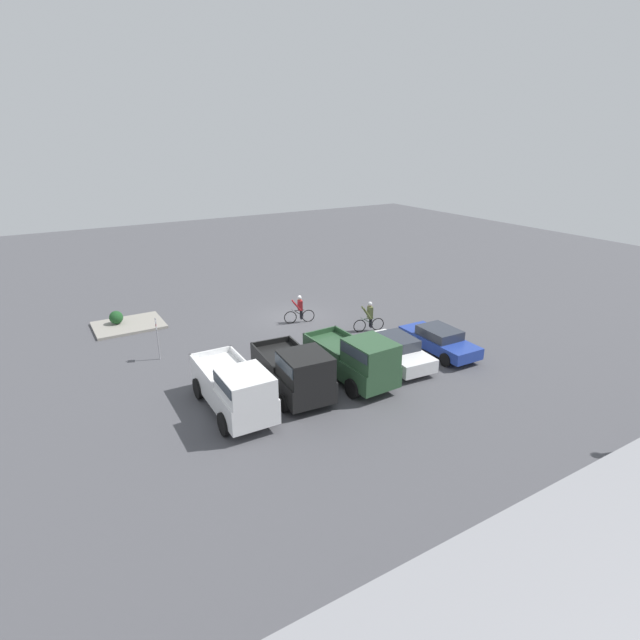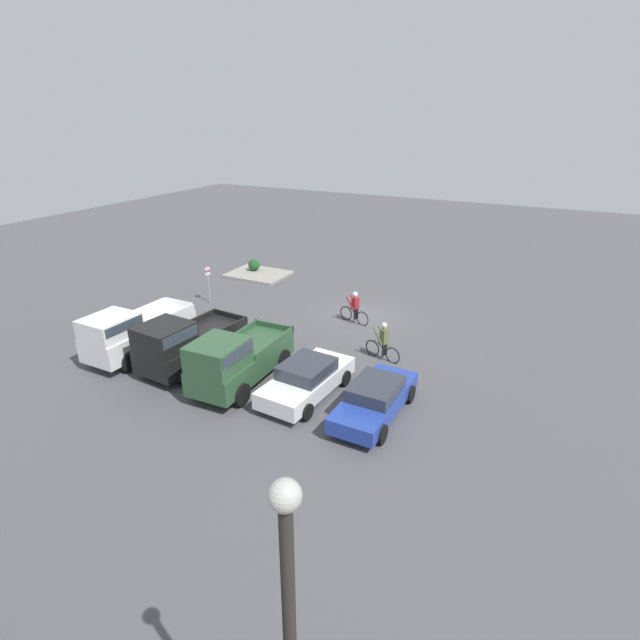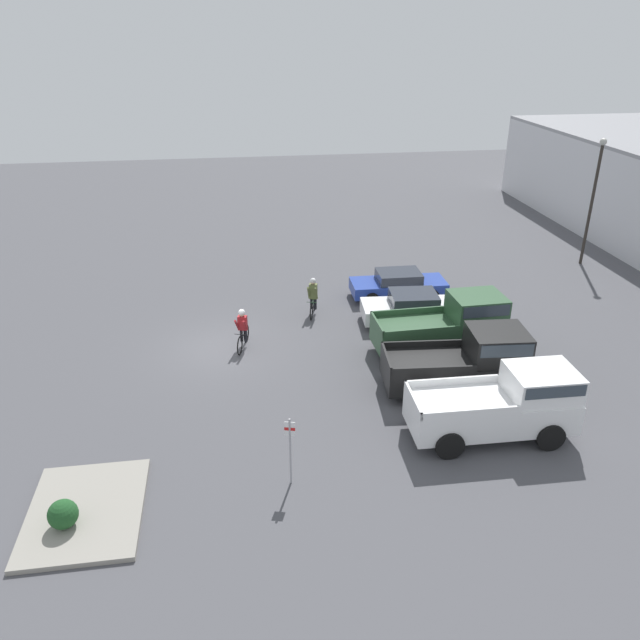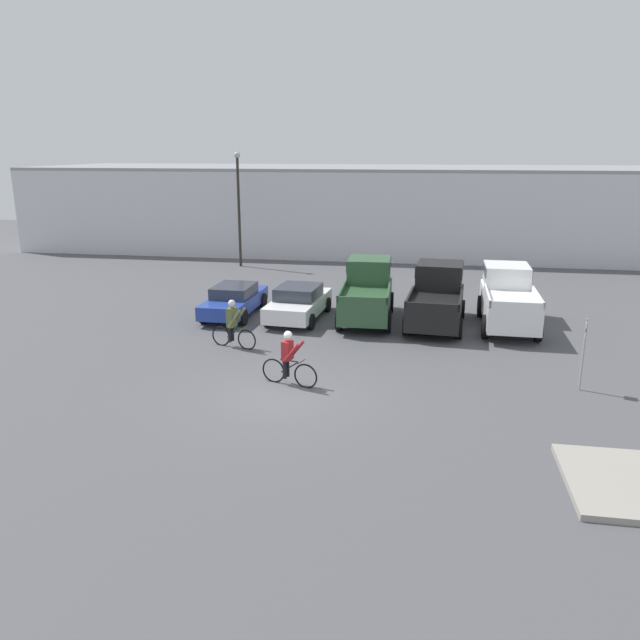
{
  "view_description": "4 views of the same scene",
  "coord_description": "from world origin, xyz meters",
  "px_view_note": "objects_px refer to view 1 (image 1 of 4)",
  "views": [
    {
      "loc": [
        13.39,
        25.44,
        10.5
      ],
      "look_at": [
        0.5,
        3.93,
        1.2
      ],
      "focal_mm": 28.0,
      "sensor_mm": 36.0,
      "label": 1
    },
    {
      "loc": [
        -9.1,
        22.84,
        10.04
      ],
      "look_at": [
        0.5,
        3.93,
        1.2
      ],
      "focal_mm": 28.0,
      "sensor_mm": 36.0,
      "label": 2
    },
    {
      "loc": [
        22.65,
        0.58,
        11.88
      ],
      "look_at": [
        0.5,
        3.93,
        1.2
      ],
      "focal_mm": 35.0,
      "sensor_mm": 36.0,
      "label": 3
    },
    {
      "loc": [
        3.95,
        -16.31,
        6.86
      ],
      "look_at": [
        0.5,
        3.93,
        1.2
      ],
      "focal_mm": 35.0,
      "sensor_mm": 36.0,
      "label": 4
    }
  ],
  "objects_px": {
    "sedan_0": "(439,340)",
    "fire_lane_sign": "(157,335)",
    "sedan_1": "(395,350)",
    "pickup_truck_2": "(236,388)",
    "pickup_truck_1": "(296,371)",
    "cyclist_0": "(300,309)",
    "pickup_truck_0": "(356,358)",
    "cyclist_1": "(369,316)",
    "shrub": "(116,317)"
  },
  "relations": [
    {
      "from": "sedan_1",
      "to": "pickup_truck_1",
      "type": "height_order",
      "value": "pickup_truck_1"
    },
    {
      "from": "pickup_truck_0",
      "to": "fire_lane_sign",
      "type": "relative_size",
      "value": 2.34
    },
    {
      "from": "sedan_1",
      "to": "fire_lane_sign",
      "type": "relative_size",
      "value": 2.08
    },
    {
      "from": "pickup_truck_0",
      "to": "cyclist_1",
      "type": "relative_size",
      "value": 2.87
    },
    {
      "from": "sedan_0",
      "to": "cyclist_1",
      "type": "height_order",
      "value": "cyclist_1"
    },
    {
      "from": "fire_lane_sign",
      "to": "pickup_truck_2",
      "type": "bearing_deg",
      "value": 100.93
    },
    {
      "from": "shrub",
      "to": "pickup_truck_1",
      "type": "bearing_deg",
      "value": 111.75
    },
    {
      "from": "fire_lane_sign",
      "to": "sedan_1",
      "type": "bearing_deg",
      "value": 146.69
    },
    {
      "from": "cyclist_0",
      "to": "cyclist_1",
      "type": "bearing_deg",
      "value": 130.23
    },
    {
      "from": "pickup_truck_2",
      "to": "cyclist_0",
      "type": "bearing_deg",
      "value": -132.37
    },
    {
      "from": "sedan_1",
      "to": "shrub",
      "type": "bearing_deg",
      "value": -49.1
    },
    {
      "from": "sedan_0",
      "to": "shrub",
      "type": "relative_size",
      "value": 5.86
    },
    {
      "from": "pickup_truck_2",
      "to": "fire_lane_sign",
      "type": "xyz_separation_m",
      "value": [
        1.33,
        -6.88,
        0.15
      ]
    },
    {
      "from": "fire_lane_sign",
      "to": "shrub",
      "type": "bearing_deg",
      "value": -80.75
    },
    {
      "from": "sedan_0",
      "to": "pickup_truck_2",
      "type": "relative_size",
      "value": 0.87
    },
    {
      "from": "sedan_0",
      "to": "cyclist_1",
      "type": "xyz_separation_m",
      "value": [
        1.27,
        -4.27,
        0.2
      ]
    },
    {
      "from": "sedan_0",
      "to": "pickup_truck_2",
      "type": "bearing_deg",
      "value": 1.92
    },
    {
      "from": "sedan_0",
      "to": "fire_lane_sign",
      "type": "bearing_deg",
      "value": -27.41
    },
    {
      "from": "pickup_truck_0",
      "to": "fire_lane_sign",
      "type": "bearing_deg",
      "value": -45.56
    },
    {
      "from": "pickup_truck_1",
      "to": "cyclist_1",
      "type": "relative_size",
      "value": 2.83
    },
    {
      "from": "pickup_truck_2",
      "to": "shrub",
      "type": "height_order",
      "value": "pickup_truck_2"
    },
    {
      "from": "sedan_0",
      "to": "pickup_truck_1",
      "type": "distance_m",
      "value": 8.46
    },
    {
      "from": "shrub",
      "to": "cyclist_0",
      "type": "bearing_deg",
      "value": 152.46
    },
    {
      "from": "sedan_1",
      "to": "pickup_truck_2",
      "type": "bearing_deg",
      "value": 3.24
    },
    {
      "from": "pickup_truck_1",
      "to": "cyclist_0",
      "type": "height_order",
      "value": "pickup_truck_1"
    },
    {
      "from": "sedan_1",
      "to": "pickup_truck_0",
      "type": "distance_m",
      "value": 2.91
    },
    {
      "from": "fire_lane_sign",
      "to": "shrub",
      "type": "distance_m",
      "value": 6.09
    },
    {
      "from": "pickup_truck_1",
      "to": "fire_lane_sign",
      "type": "distance_m",
      "value": 7.89
    },
    {
      "from": "sedan_0",
      "to": "fire_lane_sign",
      "type": "distance_m",
      "value": 14.14
    },
    {
      "from": "sedan_0",
      "to": "pickup_truck_2",
      "type": "distance_m",
      "value": 11.23
    },
    {
      "from": "pickup_truck_0",
      "to": "shrub",
      "type": "bearing_deg",
      "value": -58.74
    },
    {
      "from": "pickup_truck_0",
      "to": "pickup_truck_1",
      "type": "height_order",
      "value": "pickup_truck_0"
    },
    {
      "from": "cyclist_0",
      "to": "sedan_1",
      "type": "bearing_deg",
      "value": 99.3
    },
    {
      "from": "pickup_truck_1",
      "to": "shrub",
      "type": "bearing_deg",
      "value": -68.25
    },
    {
      "from": "sedan_0",
      "to": "cyclist_0",
      "type": "height_order",
      "value": "cyclist_0"
    },
    {
      "from": "pickup_truck_0",
      "to": "pickup_truck_2",
      "type": "bearing_deg",
      "value": -2.17
    },
    {
      "from": "sedan_0",
      "to": "pickup_truck_1",
      "type": "bearing_deg",
      "value": 1.63
    },
    {
      "from": "pickup_truck_0",
      "to": "cyclist_0",
      "type": "bearing_deg",
      "value": -100.98
    },
    {
      "from": "pickup_truck_2",
      "to": "cyclist_1",
      "type": "bearing_deg",
      "value": -154.92
    },
    {
      "from": "sedan_0",
      "to": "pickup_truck_0",
      "type": "xyz_separation_m",
      "value": [
        5.59,
        0.59,
        0.53
      ]
    },
    {
      "from": "cyclist_1",
      "to": "shrub",
      "type": "bearing_deg",
      "value": -33.8
    },
    {
      "from": "sedan_0",
      "to": "cyclist_1",
      "type": "relative_size",
      "value": 2.54
    },
    {
      "from": "pickup_truck_0",
      "to": "fire_lane_sign",
      "type": "xyz_separation_m",
      "value": [
        6.95,
        -7.09,
        0.12
      ]
    },
    {
      "from": "cyclist_1",
      "to": "shrub",
      "type": "relative_size",
      "value": 2.31
    },
    {
      "from": "fire_lane_sign",
      "to": "pickup_truck_1",
      "type": "bearing_deg",
      "value": 121.29
    },
    {
      "from": "pickup_truck_2",
      "to": "cyclist_1",
      "type": "height_order",
      "value": "pickup_truck_2"
    },
    {
      "from": "pickup_truck_0",
      "to": "cyclist_0",
      "type": "height_order",
      "value": "pickup_truck_0"
    },
    {
      "from": "sedan_0",
      "to": "pickup_truck_2",
      "type": "xyz_separation_m",
      "value": [
        11.21,
        0.38,
        0.5
      ]
    },
    {
      "from": "sedan_1",
      "to": "pickup_truck_0",
      "type": "relative_size",
      "value": 0.89
    },
    {
      "from": "cyclist_0",
      "to": "fire_lane_sign",
      "type": "bearing_deg",
      "value": 6.77
    }
  ]
}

